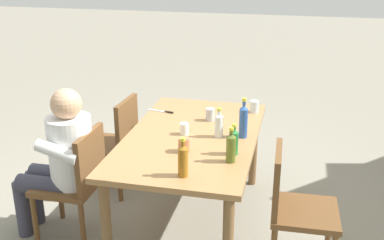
# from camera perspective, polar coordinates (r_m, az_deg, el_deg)

# --- Properties ---
(ground_plane) EXTENTS (24.00, 24.00, 0.00)m
(ground_plane) POSITION_cam_1_polar(r_m,az_deg,el_deg) (3.91, 0.00, -12.16)
(ground_plane) COLOR gray
(dining_table) EXTENTS (1.67, 0.97, 0.76)m
(dining_table) POSITION_cam_1_polar(r_m,az_deg,el_deg) (3.59, 0.00, -3.11)
(dining_table) COLOR #A37547
(dining_table) RESTS_ON ground_plane
(chair_near_right) EXTENTS (0.44, 0.44, 0.87)m
(chair_near_right) POSITION_cam_1_polar(r_m,az_deg,el_deg) (3.60, -13.73, -6.92)
(chair_near_right) COLOR brown
(chair_near_right) RESTS_ON ground_plane
(chair_near_left) EXTENTS (0.46, 0.46, 0.87)m
(chair_near_left) POSITION_cam_1_polar(r_m,az_deg,el_deg) (4.21, -9.28, -2.39)
(chair_near_left) COLOR brown
(chair_near_left) RESTS_ON ground_plane
(chair_far_right) EXTENTS (0.45, 0.45, 0.87)m
(chair_far_right) POSITION_cam_1_polar(r_m,az_deg,el_deg) (3.26, 12.18, -9.87)
(chair_far_right) COLOR brown
(chair_far_right) RESTS_ON ground_plane
(person_in_white_shirt) EXTENTS (0.47, 0.61, 1.18)m
(person_in_white_shirt) POSITION_cam_1_polar(r_m,az_deg,el_deg) (3.58, -15.52, -4.30)
(person_in_white_shirt) COLOR white
(person_in_white_shirt) RESTS_ON ground_plane
(bottle_blue) EXTENTS (0.06, 0.06, 0.31)m
(bottle_blue) POSITION_cam_1_polar(r_m,az_deg,el_deg) (3.49, 6.25, -0.06)
(bottle_blue) COLOR #2D56A3
(bottle_blue) RESTS_ON dining_table
(bottle_amber) EXTENTS (0.06, 0.06, 0.26)m
(bottle_amber) POSITION_cam_1_polar(r_m,az_deg,el_deg) (2.90, -1.10, -4.84)
(bottle_amber) COLOR #996019
(bottle_amber) RESTS_ON dining_table
(bottle_olive) EXTENTS (0.06, 0.06, 0.24)m
(bottle_olive) POSITION_cam_1_polar(r_m,az_deg,el_deg) (3.10, 4.74, -3.29)
(bottle_olive) COLOR #566623
(bottle_olive) RESTS_ON dining_table
(bottle_clear) EXTENTS (0.06, 0.06, 0.23)m
(bottle_clear) POSITION_cam_1_polar(r_m,az_deg,el_deg) (3.49, 3.28, -0.57)
(bottle_clear) COLOR white
(bottle_clear) RESTS_ON dining_table
(bottle_green) EXTENTS (0.06, 0.06, 0.22)m
(bottle_green) POSITION_cam_1_polar(r_m,az_deg,el_deg) (3.21, 5.07, -2.58)
(bottle_green) COLOR #287A38
(bottle_green) RESTS_ON dining_table
(cup_white) EXTENTS (0.07, 0.07, 0.09)m
(cup_white) POSITION_cam_1_polar(r_m,az_deg,el_deg) (3.55, -0.95, -1.08)
(cup_white) COLOR white
(cup_white) RESTS_ON dining_table
(cup_terracotta) EXTENTS (0.08, 0.08, 0.10)m
(cup_terracotta) POSITION_cam_1_polar(r_m,az_deg,el_deg) (3.26, -0.99, -3.04)
(cup_terracotta) COLOR #BC6B47
(cup_terracotta) RESTS_ON dining_table
(cup_glass) EXTENTS (0.07, 0.07, 0.10)m
(cup_glass) POSITION_cam_1_polar(r_m,az_deg,el_deg) (4.05, 7.56, 1.62)
(cup_glass) COLOR silver
(cup_glass) RESTS_ON dining_table
(cup_steel) EXTENTS (0.07, 0.07, 0.10)m
(cup_steel) POSITION_cam_1_polar(r_m,az_deg,el_deg) (3.83, 2.21, 0.67)
(cup_steel) COLOR #B2B7BC
(cup_steel) RESTS_ON dining_table
(table_knife) EXTENTS (0.07, 0.24, 0.01)m
(table_knife) POSITION_cam_1_polar(r_m,az_deg,el_deg) (4.05, -3.58, 1.05)
(table_knife) COLOR silver
(table_knife) RESTS_ON dining_table
(backpack_by_near_side) EXTENTS (0.33, 0.23, 0.48)m
(backpack_by_near_side) POSITION_cam_1_polar(r_m,az_deg,el_deg) (5.06, 0.80, -1.26)
(backpack_by_near_side) COLOR black
(backpack_by_near_side) RESTS_ON ground_plane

